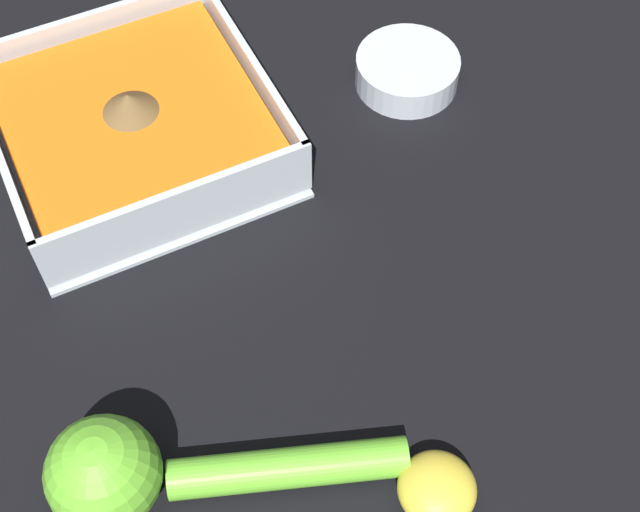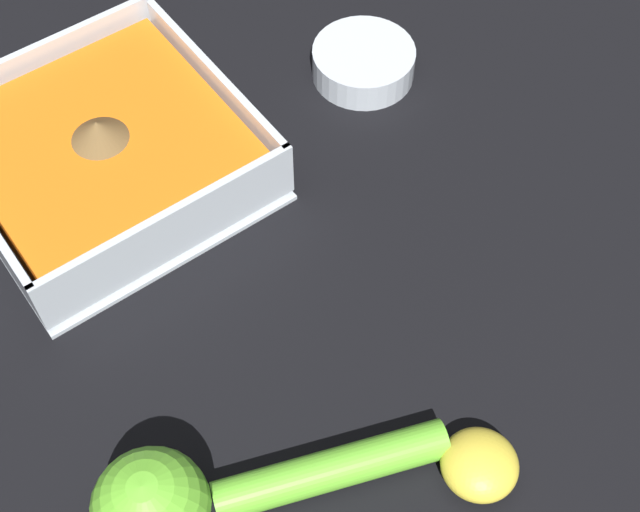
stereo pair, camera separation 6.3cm
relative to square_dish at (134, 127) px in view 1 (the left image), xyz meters
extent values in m
plane|color=black|center=(0.01, 0.00, -0.02)|extent=(4.00, 4.00, 0.00)
cube|color=silver|center=(0.00, 0.00, -0.02)|extent=(0.21, 0.21, 0.01)
cube|color=silver|center=(0.00, 0.10, 0.01)|extent=(0.21, 0.01, 0.05)
cube|color=silver|center=(0.00, -0.10, 0.01)|extent=(0.21, 0.01, 0.05)
cube|color=silver|center=(0.10, 0.00, 0.01)|extent=(0.01, 0.20, 0.05)
cube|color=silver|center=(-0.10, 0.00, 0.01)|extent=(0.01, 0.20, 0.05)
cube|color=orange|center=(0.00, 0.00, 0.00)|extent=(0.19, 0.19, 0.04)
cone|color=brown|center=(0.00, 0.00, 0.03)|extent=(0.04, 0.04, 0.02)
cylinder|color=silver|center=(0.23, -0.03, -0.01)|extent=(0.09, 0.09, 0.03)
cylinder|color=brown|center=(0.23, -0.03, -0.01)|extent=(0.08, 0.08, 0.01)
sphere|color=#6BC633|center=(-0.11, -0.27, 0.01)|extent=(0.07, 0.07, 0.07)
cylinder|color=#6BC633|center=(-0.01, -0.30, -0.01)|extent=(0.15, 0.08, 0.03)
ellipsoid|color=yellow|center=(0.07, -0.36, -0.01)|extent=(0.05, 0.05, 0.03)
camera|label=1|loc=(-0.08, -0.49, 0.53)|focal=50.00mm
camera|label=2|loc=(-0.13, -0.46, 0.53)|focal=50.00mm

